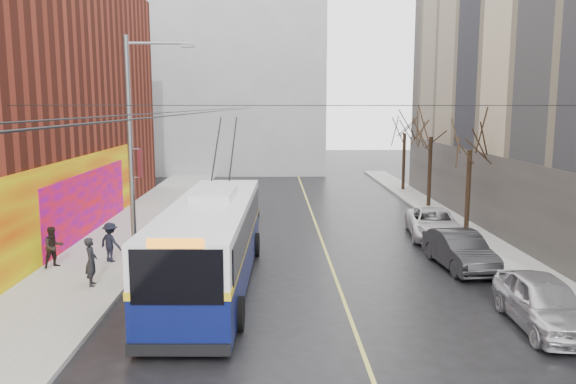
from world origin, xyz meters
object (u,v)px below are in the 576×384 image
at_px(tree_far, 405,123).
at_px(pedestrian_b, 53,247).
at_px(pedestrian_c, 110,242).
at_px(pedestrian_a, 91,262).
at_px(tree_near, 471,135).
at_px(parked_car_c, 433,224).
at_px(following_car, 242,201).
at_px(tree_mid, 431,124).
at_px(streetlight_pole, 134,146).
at_px(trolleybus, 211,241).
at_px(parked_car_a, 544,302).
at_px(parked_car_b, 460,250).

xyz_separation_m(tree_far, pedestrian_b, (-18.38, -20.19, -4.19)).
xyz_separation_m(tree_far, pedestrian_c, (-16.39, -19.45, -4.19)).
distance_m(pedestrian_a, pedestrian_c, 3.07).
bearing_deg(tree_near, pedestrian_b, -161.38).
relative_size(parked_car_c, following_car, 1.20).
xyz_separation_m(tree_mid, tree_far, (0.00, 7.00, -0.11)).
height_order(streetlight_pole, pedestrian_a, streetlight_pole).
distance_m(trolleybus, pedestrian_c, 5.22).
distance_m(tree_near, parked_car_c, 4.84).
height_order(tree_mid, trolleybus, tree_mid).
bearing_deg(parked_car_c, pedestrian_c, -155.57).
bearing_deg(pedestrian_b, streetlight_pole, -39.67).
xyz_separation_m(tree_near, pedestrian_c, (-16.39, -5.45, -4.02)).
xyz_separation_m(tree_near, parked_car_a, (-2.00, -12.32, -4.21)).
distance_m(tree_far, parked_car_a, 26.76).
distance_m(streetlight_pole, pedestrian_b, 5.07).
bearing_deg(parked_car_b, tree_mid, 74.77).
bearing_deg(pedestrian_b, following_car, 17.29).
distance_m(tree_far, pedestrian_c, 25.78).
xyz_separation_m(tree_near, trolleybus, (-12.02, -8.23, -3.34)).
bearing_deg(parked_car_a, tree_far, 88.45).
height_order(parked_car_b, parked_car_c, parked_car_b).
relative_size(tree_mid, pedestrian_c, 4.16).
bearing_deg(parked_car_b, tree_far, 78.33).
distance_m(tree_mid, following_car, 12.60).
bearing_deg(pedestrian_a, tree_near, -74.49).
relative_size(tree_mid, following_car, 1.60).
bearing_deg(tree_mid, trolleybus, -128.29).
height_order(streetlight_pole, pedestrian_b, streetlight_pole).
relative_size(parked_car_c, pedestrian_b, 3.12).
distance_m(streetlight_pole, trolleybus, 5.00).
bearing_deg(parked_car_a, trolleybus, 160.59).
bearing_deg(tree_far, pedestrian_b, -132.31).
relative_size(tree_mid, trolleybus, 0.53).
height_order(parked_car_c, pedestrian_c, pedestrian_c).
height_order(tree_far, pedestrian_c, tree_far).
distance_m(streetlight_pole, parked_car_c, 14.64).
bearing_deg(pedestrian_b, tree_near, -24.48).
bearing_deg(parked_car_a, parked_car_b, 97.04).
bearing_deg(parked_car_c, tree_near, 34.85).
relative_size(streetlight_pole, tree_mid, 1.35).
height_order(streetlight_pole, trolleybus, streetlight_pole).
height_order(tree_near, pedestrian_a, tree_near).
height_order(parked_car_c, pedestrian_a, pedestrian_a).
height_order(tree_far, trolleybus, tree_far).
xyz_separation_m(tree_far, trolleybus, (-12.02, -22.23, -3.51)).
relative_size(tree_mid, parked_car_c, 1.33).
bearing_deg(tree_mid, parked_car_c, -103.97).
bearing_deg(tree_mid, tree_far, 90.00).
height_order(tree_far, parked_car_a, tree_far).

